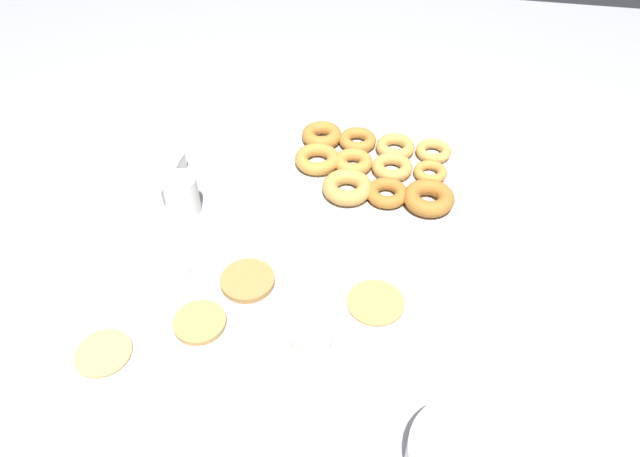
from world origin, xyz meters
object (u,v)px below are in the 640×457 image
pancake_2 (311,335)px  container_stack (151,176)px  paper_cup (181,195)px  pancake_3 (103,352)px  pancake_5 (369,412)px  pancake_7 (165,267)px  donut_tray (372,167)px  pancake_0 (215,390)px  pancake_1 (200,322)px  pancake_6 (376,302)px  pancake_4 (248,281)px

pancake_2 → container_stack: (0.45, -0.36, 0.02)m
paper_cup → pancake_3: bearing=88.8°
container_stack → paper_cup: paper_cup is taller
pancake_3 → pancake_5: size_ratio=0.91×
container_stack → pancake_7: bearing=117.3°
pancake_2 → donut_tray: donut_tray is taller
paper_cup → pancake_2: bearing=140.6°
pancake_0 → container_stack: (0.32, -0.50, 0.02)m
pancake_0 → pancake_1: bearing=-60.8°
pancake_2 → pancake_5: (-0.12, 0.13, -0.00)m
pancake_0 → paper_cup: (0.21, -0.42, 0.04)m
pancake_3 → pancake_6: 0.50m
pancake_1 → pancake_3: bearing=32.3°
pancake_0 → pancake_1: (0.07, -0.13, 0.00)m
pancake_0 → pancake_5: bearing=-178.2°
pancake_3 → container_stack: container_stack is taller
pancake_1 → paper_cup: bearing=-64.8°
pancake_3 → pancake_4: (-0.21, -0.21, 0.00)m
pancake_2 → paper_cup: size_ratio=0.93×
pancake_7 → container_stack: 0.28m
container_stack → pancake_5: bearing=139.6°
pancake_2 → paper_cup: (0.35, -0.28, 0.04)m
pancake_0 → pancake_7: bearing=-52.7°
pancake_2 → pancake_4: pancake_4 is taller
pancake_5 → container_stack: bearing=-40.4°
pancake_1 → donut_tray: bearing=-117.4°
pancake_5 → pancake_2: bearing=-46.8°
pancake_4 → pancake_5: pancake_4 is taller
donut_tray → container_stack: 0.52m
pancake_2 → pancake_6: same height
pancake_7 → paper_cup: paper_cup is taller
pancake_7 → pancake_0: bearing=127.3°
pancake_0 → pancake_6: (-0.24, -0.24, 0.00)m
pancake_0 → pancake_7: (0.19, -0.25, 0.00)m
pancake_0 → pancake_6: pancake_6 is taller
pancake_4 → container_stack: 0.40m
pancake_1 → pancake_4: pancake_4 is taller
pancake_3 → pancake_6: (-0.46, -0.20, -0.00)m
pancake_6 → pancake_7: size_ratio=1.06×
pancake_5 → paper_cup: paper_cup is taller
pancake_2 → pancake_6: bearing=-137.3°
pancake_3 → pancake_7: size_ratio=0.96×
donut_tray → paper_cup: paper_cup is taller
pancake_4 → container_stack: bearing=-40.0°
pancake_0 → container_stack: 0.59m
pancake_3 → pancake_4: bearing=-135.0°
pancake_3 → pancake_6: same height
pancake_0 → paper_cup: bearing=-63.6°
pancake_3 → container_stack: bearing=-78.1°
pancake_2 → pancake_6: size_ratio=0.74×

